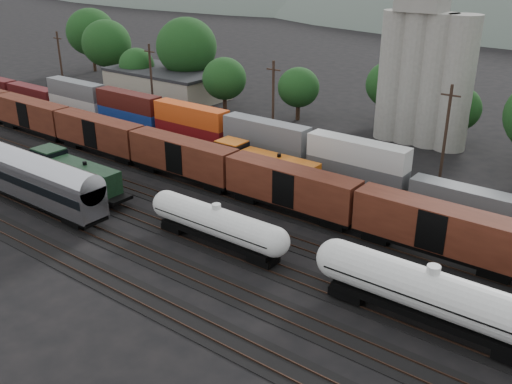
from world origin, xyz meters
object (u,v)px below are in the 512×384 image
Objects in this scene: orange_locomotive at (259,164)px; grain_silo at (425,64)px; green_locomotive at (71,172)px; tank_car_a at (217,223)px; passenger_coach at (19,171)px.

grain_silo is at bearing 71.63° from orange_locomotive.
tank_car_a is (21.76, 0.00, 0.07)m from green_locomotive.
grain_silo reaches higher than passenger_coach.
tank_car_a is 0.54× the size of grain_silo.
tank_car_a is at bearing -66.74° from orange_locomotive.
grain_silo is (8.63, 26.00, 8.87)m from orange_locomotive.
green_locomotive is 48.30m from grain_silo.
grain_silo reaches higher than orange_locomotive.
grain_silo is (26.01, 46.00, 7.71)m from passenger_coach.
tank_car_a is 24.37m from passenger_coach.
tank_car_a is 0.94× the size of orange_locomotive.
grain_silo is (2.18, 41.00, 8.79)m from tank_car_a.
green_locomotive is 0.54× the size of grain_silo.
green_locomotive is 0.62× the size of passenger_coach.
tank_car_a is 0.61× the size of passenger_coach.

